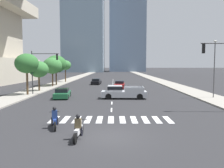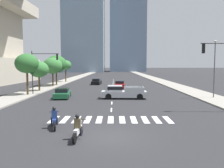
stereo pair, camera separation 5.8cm
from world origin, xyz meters
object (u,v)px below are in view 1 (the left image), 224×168
at_px(sedan_green_0, 63,93).
at_px(street_tree_fifth, 65,65).
at_px(traffic_signal_far, 42,65).
at_px(sedan_red_2, 120,85).
at_px(motorcycle_trailing, 55,120).
at_px(pickup_truck, 122,92).
at_px(sedan_black_1, 96,82).
at_px(street_tree_nearest, 27,64).
at_px(street_tree_fourth, 56,64).
at_px(street_tree_second, 39,69).
at_px(street_lamp_east, 214,64).
at_px(motorcycle_lead, 78,129).
at_px(street_tree_third, 52,66).

distance_m(sedan_green_0, street_tree_fifth, 28.64).
bearing_deg(traffic_signal_far, sedan_red_2, 40.63).
distance_m(motorcycle_trailing, street_tree_fifth, 43.37).
xyz_separation_m(pickup_truck, traffic_signal_far, (-11.40, 3.77, 3.53)).
distance_m(sedan_black_1, street_tree_nearest, 21.49).
bearing_deg(street_tree_fourth, street_tree_second, -90.00).
bearing_deg(sedan_black_1, street_tree_second, 154.05).
relative_size(sedan_green_0, street_tree_nearest, 0.83).
xyz_separation_m(motorcycle_trailing, sedan_green_0, (-2.71, 14.56, 0.00)).
distance_m(street_lamp_east, street_tree_second, 26.19).
relative_size(motorcycle_lead, traffic_signal_far, 0.36).
relative_size(street_tree_third, street_tree_fifth, 1.05).
height_order(street_tree_nearest, street_tree_second, street_tree_nearest).
bearing_deg(street_tree_third, street_tree_second, -90.00).
relative_size(motorcycle_trailing, sedan_black_1, 0.45).
relative_size(motorcycle_lead, street_tree_fifth, 0.42).
bearing_deg(street_tree_nearest, street_lamp_east, -5.97).
bearing_deg(street_lamp_east, sedan_red_2, 131.29).
relative_size(motorcycle_lead, sedan_red_2, 0.48).
height_order(street_tree_third, street_tree_fifth, street_tree_third).
bearing_deg(street_tree_fifth, motorcycle_trailing, -79.11).
height_order(sedan_black_1, street_tree_fourth, street_tree_fourth).
xyz_separation_m(street_tree_second, street_tree_fifth, (-0.00, 20.52, 0.69)).
distance_m(pickup_truck, street_tree_nearest, 13.98).
relative_size(street_lamp_east, street_tree_second, 1.51).
xyz_separation_m(motorcycle_trailing, pickup_truck, (5.03, 13.99, 0.23)).
height_order(motorcycle_lead, sedan_green_0, motorcycle_lead).
bearing_deg(sedan_green_0, sedan_black_1, -12.64).
xyz_separation_m(street_tree_second, street_tree_fourth, (0.00, 11.18, 0.93)).
xyz_separation_m(street_lamp_east, street_tree_fifth, (-25.02, 28.23, -0.08)).
xyz_separation_m(sedan_black_1, sedan_red_2, (5.02, -8.68, 0.03)).
bearing_deg(pickup_truck, sedan_green_0, -2.97).
xyz_separation_m(sedan_red_2, traffic_signal_far, (-11.46, -9.84, 3.73)).
relative_size(pickup_truck, street_tree_nearest, 1.00).
relative_size(sedan_green_0, sedan_red_2, 1.02).
bearing_deg(street_tree_second, motorcycle_lead, -67.32).
relative_size(street_lamp_east, street_tree_third, 1.28).
distance_m(sedan_red_2, street_tree_third, 13.97).
bearing_deg(street_tree_fourth, street_tree_nearest, -90.00).
distance_m(motorcycle_trailing, pickup_truck, 14.87).
xyz_separation_m(pickup_truck, street_tree_fifth, (-13.19, 28.44, 3.48)).
bearing_deg(street_tree_nearest, street_tree_fourth, 90.00).
bearing_deg(street_tree_nearest, pickup_truck, -12.07).
bearing_deg(street_tree_fifth, street_tree_nearest, -90.00).
bearing_deg(motorcycle_trailing, traffic_signal_far, 4.05).
bearing_deg(street_tree_fourth, pickup_truck, -55.37).
height_order(motorcycle_trailing, street_tree_fifth, street_tree_fifth).
height_order(street_tree_second, street_tree_fourth, street_tree_fourth).
height_order(motorcycle_lead, street_lamp_east, street_lamp_east).
bearing_deg(motorcycle_lead, motorcycle_trailing, 44.27).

